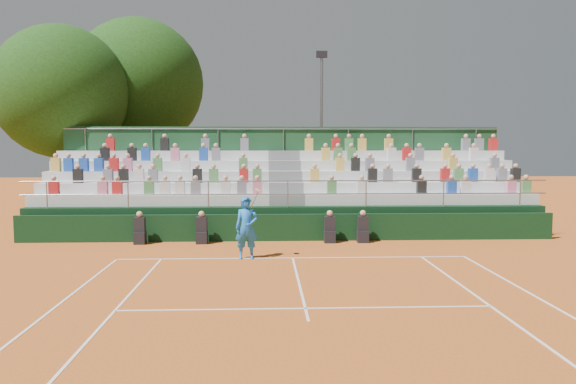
{
  "coord_description": "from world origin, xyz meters",
  "views": [
    {
      "loc": [
        -0.88,
        -17.44,
        3.56
      ],
      "look_at": [
        0.0,
        3.5,
        1.8
      ],
      "focal_mm": 35.0,
      "sensor_mm": 36.0,
      "label": 1
    }
  ],
  "objects_px": {
    "tennis_player": "(247,228)",
    "floodlight_mast": "(321,118)",
    "tree_west": "(61,92)",
    "tree_east": "(138,84)"
  },
  "relations": [
    {
      "from": "tree_west",
      "to": "floodlight_mast",
      "type": "distance_m",
      "value": 13.46
    },
    {
      "from": "tree_east",
      "to": "tree_west",
      "type": "bearing_deg",
      "value": -127.53
    },
    {
      "from": "tree_west",
      "to": "floodlight_mast",
      "type": "relative_size",
      "value": 1.09
    },
    {
      "from": "tree_east",
      "to": "tennis_player",
      "type": "bearing_deg",
      "value": -66.17
    },
    {
      "from": "tennis_player",
      "to": "tree_east",
      "type": "distance_m",
      "value": 17.17
    },
    {
      "from": "tree_west",
      "to": "tree_east",
      "type": "bearing_deg",
      "value": 52.47
    },
    {
      "from": "tennis_player",
      "to": "floodlight_mast",
      "type": "distance_m",
      "value": 14.66
    },
    {
      "from": "tree_east",
      "to": "floodlight_mast",
      "type": "bearing_deg",
      "value": -6.31
    },
    {
      "from": "tennis_player",
      "to": "tree_west",
      "type": "relative_size",
      "value": 0.24
    },
    {
      "from": "tennis_player",
      "to": "floodlight_mast",
      "type": "height_order",
      "value": "floodlight_mast"
    }
  ]
}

